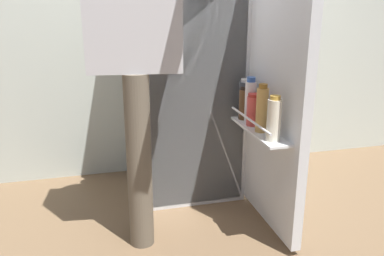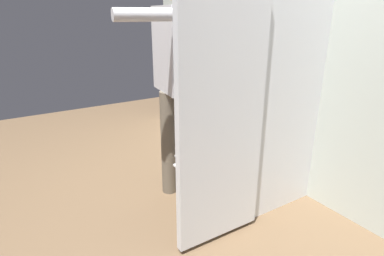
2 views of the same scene
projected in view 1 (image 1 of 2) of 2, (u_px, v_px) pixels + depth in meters
ground_plane at (207, 227)px, 2.19m from camera, size 6.60×6.60×0.00m
refrigerator at (188, 64)px, 2.43m from camera, size 0.68×1.24×1.63m
person at (136, 30)px, 1.82m from camera, size 0.56×0.79×1.73m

